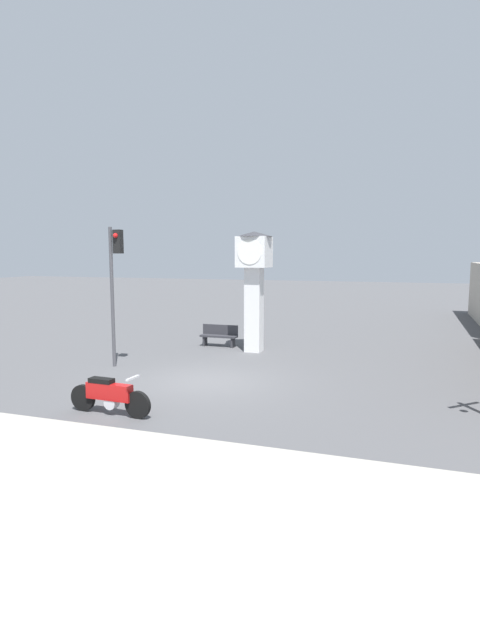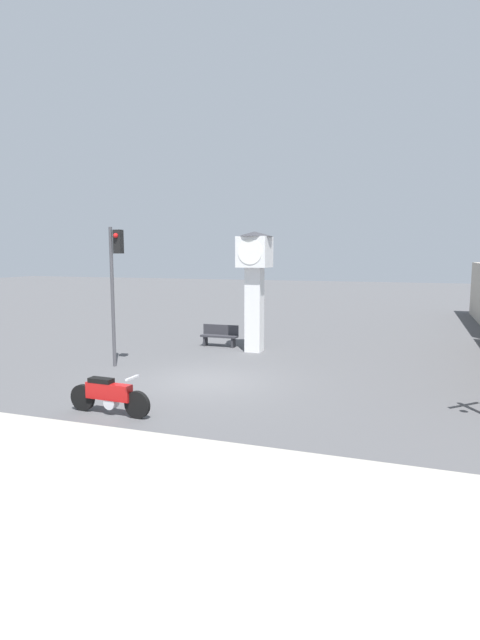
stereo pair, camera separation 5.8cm
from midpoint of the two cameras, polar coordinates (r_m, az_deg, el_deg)
The scene contains 6 objects.
ground_plane at distance 15.62m, azimuth -3.77°, elevation -7.03°, with size 120.00×120.00×0.00m, color #4C4C4F.
sidewalk_strip at distance 9.39m, azimuth -23.38°, elevation -17.46°, with size 36.00×6.00×0.10m.
motorcycle at distance 12.78m, azimuth -14.63°, elevation -8.31°, with size 2.29×0.50×1.01m.
clock_tower at distance 19.97m, azimuth 1.75°, elevation 5.47°, with size 1.45×1.45×4.82m.
traffic_light at distance 17.72m, azimuth -14.00°, elevation 5.30°, with size 0.50×0.35×4.85m.
bench at distance 21.38m, azimuth -2.25°, elevation -1.72°, with size 1.60×0.44×0.92m.
Camera 2 is at (5.93, -13.91, 3.91)m, focal length 28.00 mm.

